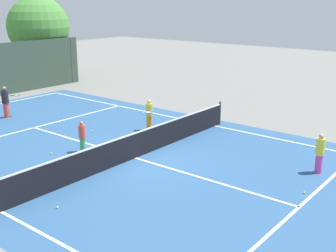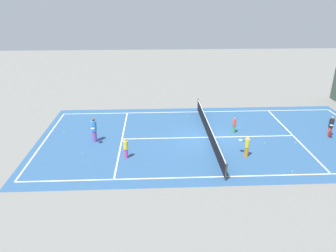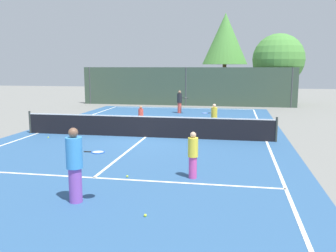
{
  "view_description": "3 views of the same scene",
  "coord_description": "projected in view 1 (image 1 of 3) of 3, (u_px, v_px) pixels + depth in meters",
  "views": [
    {
      "loc": [
        -11.09,
        -10.47,
        5.71
      ],
      "look_at": [
        1.32,
        -0.53,
        1.05
      ],
      "focal_mm": 46.12,
      "sensor_mm": 36.0,
      "label": 1
    },
    {
      "loc": [
        21.34,
        -4.04,
        9.92
      ],
      "look_at": [
        -0.67,
        -2.98,
        0.7
      ],
      "focal_mm": 34.07,
      "sensor_mm": 36.0,
      "label": 2
    },
    {
      "loc": [
        4.07,
        -16.22,
        3.29
      ],
      "look_at": [
        1.44,
        -2.03,
        0.9
      ],
      "focal_mm": 38.77,
      "sensor_mm": 36.0,
      "label": 3
    }
  ],
  "objects": [
    {
      "name": "ground_plane",
      "position": [
        135.0,
        158.0,
        16.19
      ],
      "size": [
        80.0,
        80.0,
        0.0
      ],
      "primitive_type": "plane",
      "color": "slate"
    },
    {
      "name": "player_4",
      "position": [
        149.0,
        115.0,
        19.44
      ],
      "size": [
        0.82,
        0.72,
        1.43
      ],
      "color": "orange",
      "rests_on": "ground_plane"
    },
    {
      "name": "tennis_ball_2",
      "position": [
        143.0,
        113.0,
        22.57
      ],
      "size": [
        0.07,
        0.07,
        0.07
      ],
      "primitive_type": "sphere",
      "color": "#CCE533",
      "rests_on": "ground_plane"
    },
    {
      "name": "tennis_ball_4",
      "position": [
        57.0,
        207.0,
        12.27
      ],
      "size": [
        0.07,
        0.07,
        0.07
      ],
      "primitive_type": "sphere",
      "color": "#CCE533",
      "rests_on": "ground_plane"
    },
    {
      "name": "tennis_ball_3",
      "position": [
        51.0,
        154.0,
        16.58
      ],
      "size": [
        0.07,
        0.07,
        0.07
      ],
      "primitive_type": "sphere",
      "color": "#CCE533",
      "rests_on": "ground_plane"
    },
    {
      "name": "tree_1",
      "position": [
        39.0,
        27.0,
        30.64
      ],
      "size": [
        4.37,
        4.37,
        6.03
      ],
      "color": "brown",
      "rests_on": "ground_plane"
    },
    {
      "name": "tennis_ball_1",
      "position": [
        304.0,
        193.0,
        13.2
      ],
      "size": [
        0.07,
        0.07,
        0.07
      ],
      "primitive_type": "sphere",
      "color": "#CCE533",
      "rests_on": "ground_plane"
    },
    {
      "name": "player_3",
      "position": [
        320.0,
        153.0,
        14.64
      ],
      "size": [
        0.3,
        0.3,
        1.4
      ],
      "color": "#D14799",
      "rests_on": "ground_plane"
    },
    {
      "name": "tennis_ball_5",
      "position": [
        92.0,
        131.0,
        19.4
      ],
      "size": [
        0.07,
        0.07,
        0.07
      ],
      "primitive_type": "sphere",
      "color": "#CCE533",
      "rests_on": "ground_plane"
    },
    {
      "name": "court_surface",
      "position": [
        135.0,
        158.0,
        16.19
      ],
      "size": [
        13.0,
        25.0,
        0.01
      ],
      "color": "#2D5684",
      "rests_on": "ground_plane"
    },
    {
      "name": "player_2",
      "position": [
        6.0,
        102.0,
        21.56
      ],
      "size": [
        0.9,
        0.66,
        1.59
      ],
      "color": "#E54C3F",
      "rests_on": "ground_plane"
    },
    {
      "name": "tennis_net",
      "position": [
        135.0,
        145.0,
        16.05
      ],
      "size": [
        11.9,
        0.1,
        1.1
      ],
      "color": "#333833",
      "rests_on": "ground_plane"
    },
    {
      "name": "player_0",
      "position": [
        82.0,
        136.0,
        16.68
      ],
      "size": [
        0.27,
        0.27,
        1.24
      ],
      "color": "#3FA559",
      "rests_on": "ground_plane"
    },
    {
      "name": "tennis_ball_0",
      "position": [
        59.0,
        123.0,
        20.75
      ],
      "size": [
        0.07,
        0.07,
        0.07
      ],
      "primitive_type": "sphere",
      "color": "#CCE533",
      "rests_on": "ground_plane"
    }
  ]
}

